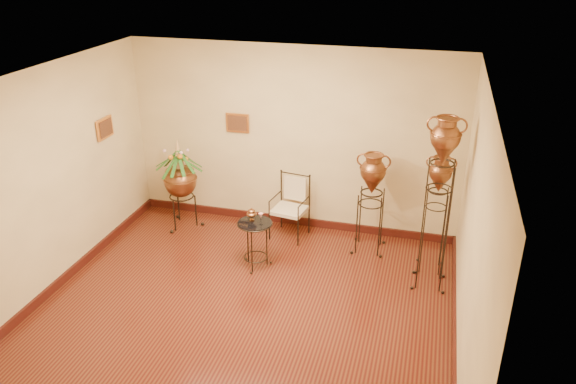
% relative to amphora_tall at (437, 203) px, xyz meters
% --- Properties ---
extents(ground, '(5.00, 5.00, 0.00)m').
position_rel_amphora_tall_xyz_m(ground, '(-2.15, -1.32, -1.17)').
color(ground, '#572714').
rests_on(ground, ground).
extents(room_shell, '(5.02, 5.02, 2.81)m').
position_rel_amphora_tall_xyz_m(room_shell, '(-2.16, -1.31, 0.56)').
color(room_shell, beige).
rests_on(room_shell, ground).
extents(amphora_tall, '(0.52, 0.52, 2.30)m').
position_rel_amphora_tall_xyz_m(amphora_tall, '(0.00, 0.00, 0.00)').
color(amphora_tall, black).
rests_on(amphora_tall, ground).
extents(amphora_mid, '(0.46, 0.46, 1.66)m').
position_rel_amphora_tall_xyz_m(amphora_mid, '(-0.00, 0.37, -0.33)').
color(amphora_mid, black).
rests_on(amphora_mid, ground).
extents(amphora_short, '(0.48, 0.48, 1.50)m').
position_rel_amphora_tall_xyz_m(amphora_short, '(-0.88, 0.69, -0.42)').
color(amphora_short, black).
rests_on(amphora_short, ground).
extents(planter_urn, '(0.79, 0.79, 1.47)m').
position_rel_amphora_tall_xyz_m(planter_urn, '(-3.78, 0.66, -0.35)').
color(planter_urn, black).
rests_on(planter_urn, ground).
extents(armchair, '(0.61, 0.58, 0.95)m').
position_rel_amphora_tall_xyz_m(armchair, '(-2.09, 0.76, -0.69)').
color(armchair, black).
rests_on(armchair, ground).
extents(side_table, '(0.59, 0.59, 0.85)m').
position_rel_amphora_tall_xyz_m(side_table, '(-2.32, -0.18, -0.82)').
color(side_table, black).
rests_on(side_table, ground).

